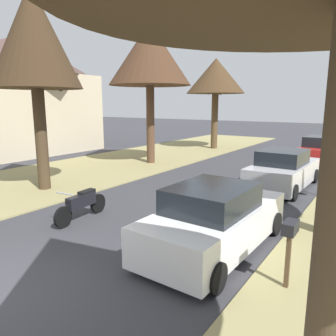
{
  "coord_description": "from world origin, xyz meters",
  "views": [
    {
      "loc": [
        5.51,
        -2.36,
        3.37
      ],
      "look_at": [
        0.1,
        5.64,
        1.46
      ],
      "focal_mm": 34.68,
      "sensor_mm": 36.0,
      "label": 1
    }
  ],
  "objects_px": {
    "parked_motorcycle": "(82,204)",
    "curbside_mailbox": "(290,235)",
    "street_tree_left_mid_a": "(34,39)",
    "parked_sedan_red": "(321,151)",
    "parked_sedan_silver": "(283,170)",
    "parked_sedan_white": "(215,220)",
    "street_tree_left_mid_b": "(150,55)",
    "street_tree_left_far": "(216,77)"
  },
  "relations": [
    {
      "from": "parked_motorcycle",
      "to": "curbside_mailbox",
      "type": "bearing_deg",
      "value": -3.96
    },
    {
      "from": "street_tree_left_mid_a",
      "to": "curbside_mailbox",
      "type": "bearing_deg",
      "value": -10.91
    },
    {
      "from": "curbside_mailbox",
      "to": "street_tree_left_mid_a",
      "type": "bearing_deg",
      "value": 169.09
    },
    {
      "from": "parked_sedan_white",
      "to": "parked_sedan_red",
      "type": "relative_size",
      "value": 1.0
    },
    {
      "from": "curbside_mailbox",
      "to": "parked_sedan_silver",
      "type": "bearing_deg",
      "value": 105.54
    },
    {
      "from": "street_tree_left_far",
      "to": "parked_sedan_silver",
      "type": "bearing_deg",
      "value": -50.22
    },
    {
      "from": "street_tree_left_mid_b",
      "to": "street_tree_left_far",
      "type": "relative_size",
      "value": 1.15
    },
    {
      "from": "street_tree_left_far",
      "to": "parked_sedan_white",
      "type": "distance_m",
      "value": 18.15
    },
    {
      "from": "street_tree_left_far",
      "to": "parked_motorcycle",
      "type": "xyz_separation_m",
      "value": [
        3.63,
        -16.13,
        -4.82
      ]
    },
    {
      "from": "street_tree_left_mid_b",
      "to": "parked_motorcycle",
      "type": "distance_m",
      "value": 10.86
    },
    {
      "from": "parked_sedan_silver",
      "to": "street_tree_left_mid_a",
      "type": "bearing_deg",
      "value": -144.2
    },
    {
      "from": "parked_sedan_white",
      "to": "curbside_mailbox",
      "type": "distance_m",
      "value": 2.04
    },
    {
      "from": "street_tree_left_mid_a",
      "to": "parked_sedan_silver",
      "type": "xyz_separation_m",
      "value": [
        7.78,
        5.61,
        -4.99
      ]
    },
    {
      "from": "parked_sedan_red",
      "to": "curbside_mailbox",
      "type": "relative_size",
      "value": 3.51
    },
    {
      "from": "parked_sedan_white",
      "to": "parked_sedan_red",
      "type": "bearing_deg",
      "value": 89.76
    },
    {
      "from": "street_tree_left_mid_b",
      "to": "parked_sedan_silver",
      "type": "relative_size",
      "value": 1.71
    },
    {
      "from": "street_tree_left_far",
      "to": "parked_sedan_red",
      "type": "bearing_deg",
      "value": -15.72
    },
    {
      "from": "street_tree_left_mid_b",
      "to": "parked_sedan_white",
      "type": "xyz_separation_m",
      "value": [
        8.03,
        -8.15,
        -5.23
      ]
    },
    {
      "from": "parked_sedan_white",
      "to": "street_tree_left_mid_b",
      "type": "bearing_deg",
      "value": 134.56
    },
    {
      "from": "street_tree_left_mid_a",
      "to": "parked_sedan_red",
      "type": "relative_size",
      "value": 1.7
    },
    {
      "from": "parked_sedan_red",
      "to": "parked_motorcycle",
      "type": "xyz_separation_m",
      "value": [
        -4.18,
        -13.93,
        -0.24
      ]
    },
    {
      "from": "street_tree_left_mid_a",
      "to": "street_tree_left_mid_b",
      "type": "height_order",
      "value": "street_tree_left_mid_b"
    },
    {
      "from": "street_tree_left_mid_a",
      "to": "parked_sedan_red",
      "type": "bearing_deg",
      "value": 57.05
    },
    {
      "from": "parked_motorcycle",
      "to": "parked_sedan_white",
      "type": "bearing_deg",
      "value": 5.19
    },
    {
      "from": "parked_sedan_red",
      "to": "street_tree_left_far",
      "type": "bearing_deg",
      "value": 164.28
    },
    {
      "from": "street_tree_left_mid_b",
      "to": "parked_sedan_red",
      "type": "bearing_deg",
      "value": 33.77
    },
    {
      "from": "parked_sedan_silver",
      "to": "curbside_mailbox",
      "type": "relative_size",
      "value": 3.51
    },
    {
      "from": "street_tree_left_far",
      "to": "parked_sedan_red",
      "type": "height_order",
      "value": "street_tree_left_far"
    },
    {
      "from": "street_tree_left_mid_a",
      "to": "street_tree_left_far",
      "type": "distance_m",
      "value": 14.65
    },
    {
      "from": "parked_sedan_white",
      "to": "parked_sedan_red",
      "type": "distance_m",
      "value": 13.56
    },
    {
      "from": "parked_sedan_red",
      "to": "parked_motorcycle",
      "type": "bearing_deg",
      "value": -106.71
    },
    {
      "from": "parked_motorcycle",
      "to": "curbside_mailbox",
      "type": "xyz_separation_m",
      "value": [
        5.98,
        -0.41,
        0.57
      ]
    },
    {
      "from": "street_tree_left_mid_a",
      "to": "parked_motorcycle",
      "type": "relative_size",
      "value": 3.7
    },
    {
      "from": "street_tree_left_far",
      "to": "curbside_mailbox",
      "type": "distance_m",
      "value": 19.6
    },
    {
      "from": "street_tree_left_mid_b",
      "to": "parked_sedan_silver",
      "type": "height_order",
      "value": "street_tree_left_mid_b"
    },
    {
      "from": "parked_sedan_silver",
      "to": "curbside_mailbox",
      "type": "distance_m",
      "value": 7.8
    },
    {
      "from": "street_tree_left_far",
      "to": "parked_sedan_silver",
      "type": "xyz_separation_m",
      "value": [
        7.53,
        -9.04,
        -4.58
      ]
    },
    {
      "from": "parked_sedan_silver",
      "to": "street_tree_left_far",
      "type": "bearing_deg",
      "value": 129.78
    },
    {
      "from": "street_tree_left_mid_a",
      "to": "parked_sedan_white",
      "type": "distance_m",
      "value": 9.5
    },
    {
      "from": "street_tree_left_mid_a",
      "to": "street_tree_left_mid_b",
      "type": "xyz_separation_m",
      "value": [
        -0.02,
        7.04,
        0.24
      ]
    },
    {
      "from": "parked_motorcycle",
      "to": "street_tree_left_mid_a",
      "type": "bearing_deg",
      "value": 159.05
    },
    {
      "from": "street_tree_left_mid_b",
      "to": "parked_sedan_white",
      "type": "distance_m",
      "value": 12.58
    }
  ]
}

